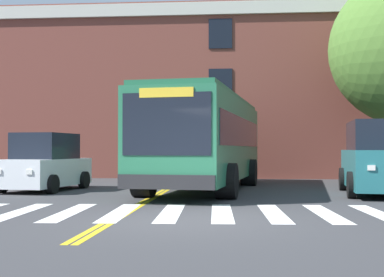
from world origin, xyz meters
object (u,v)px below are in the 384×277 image
city_bus (206,139)px  car_teal_far_lane (381,160)px  car_red_behind_bus (197,161)px  car_white_near_lane (45,164)px

city_bus → car_teal_far_lane: size_ratio=2.16×
car_teal_far_lane → car_red_behind_bus: size_ratio=1.27×
city_bus → car_white_near_lane: city_bus is taller
city_bus → car_red_behind_bus: (-0.97, 8.53, -0.93)m
car_white_near_lane → car_red_behind_bus: size_ratio=1.03×
car_red_behind_bus → city_bus: bearing=-83.5°
city_bus → car_red_behind_bus: bearing=96.5°
city_bus → car_white_near_lane: size_ratio=2.67×
car_white_near_lane → city_bus: bearing=8.2°
car_white_near_lane → car_red_behind_bus: bearing=64.8°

